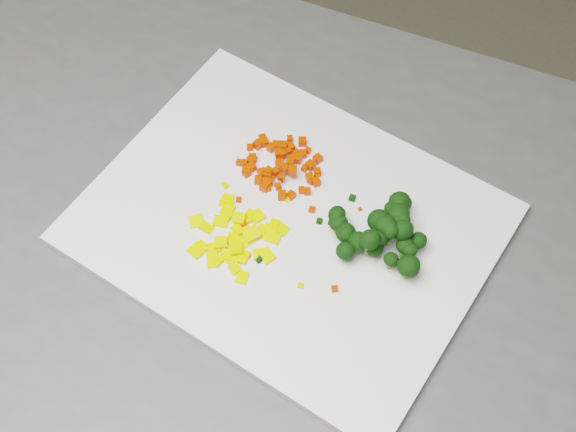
% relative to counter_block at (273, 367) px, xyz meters
% --- Properties ---
extents(counter_block, '(1.04, 0.81, 0.90)m').
position_rel_counter_block_xyz_m(counter_block, '(0.00, 0.00, 0.00)').
color(counter_block, '#4F4F4C').
rests_on(counter_block, ground).
extents(cutting_board, '(0.51, 0.46, 0.01)m').
position_rel_counter_block_xyz_m(cutting_board, '(0.03, -0.01, 0.46)').
color(cutting_board, white).
rests_on(cutting_board, counter_block).
extents(carrot_pile, '(0.09, 0.09, 0.03)m').
position_rel_counter_block_xyz_m(carrot_pile, '(0.00, 0.06, 0.47)').
color(carrot_pile, red).
rests_on(carrot_pile, cutting_board).
extents(pepper_pile, '(0.11, 0.11, 0.01)m').
position_rel_counter_block_xyz_m(pepper_pile, '(-0.02, -0.04, 0.47)').
color(pepper_pile, '#FFE90D').
rests_on(pepper_pile, cutting_board).
extents(broccoli_pile, '(0.11, 0.11, 0.05)m').
position_rel_counter_block_xyz_m(broccoli_pile, '(0.13, -0.01, 0.49)').
color(broccoli_pile, black).
rests_on(broccoli_pile, cutting_board).
extents(carrot_cube_0, '(0.01, 0.01, 0.01)m').
position_rel_counter_block_xyz_m(carrot_cube_0, '(0.03, 0.06, 0.46)').
color(carrot_cube_0, red).
rests_on(carrot_cube_0, carrot_pile).
extents(carrot_cube_1, '(0.01, 0.01, 0.01)m').
position_rel_counter_block_xyz_m(carrot_cube_1, '(0.02, 0.03, 0.47)').
color(carrot_cube_1, red).
rests_on(carrot_cube_1, carrot_pile).
extents(carrot_cube_2, '(0.01, 0.01, 0.01)m').
position_rel_counter_block_xyz_m(carrot_cube_2, '(0.03, 0.09, 0.46)').
color(carrot_cube_2, red).
rests_on(carrot_cube_2, carrot_pile).
extents(carrot_cube_3, '(0.01, 0.01, 0.01)m').
position_rel_counter_block_xyz_m(carrot_cube_3, '(0.02, 0.05, 0.47)').
color(carrot_cube_3, red).
rests_on(carrot_cube_3, carrot_pile).
extents(carrot_cube_4, '(0.01, 0.01, 0.01)m').
position_rel_counter_block_xyz_m(carrot_cube_4, '(0.01, 0.06, 0.46)').
color(carrot_cube_4, red).
rests_on(carrot_cube_4, carrot_pile).
extents(carrot_cube_5, '(0.01, 0.01, 0.01)m').
position_rel_counter_block_xyz_m(carrot_cube_5, '(-0.03, 0.05, 0.47)').
color(carrot_cube_5, red).
rests_on(carrot_cube_5, carrot_pile).
extents(carrot_cube_6, '(0.01, 0.01, 0.01)m').
position_rel_counter_block_xyz_m(carrot_cube_6, '(-0.03, 0.09, 0.47)').
color(carrot_cube_6, red).
rests_on(carrot_cube_6, carrot_pile).
extents(carrot_cube_7, '(0.01, 0.01, 0.01)m').
position_rel_counter_block_xyz_m(carrot_cube_7, '(0.04, 0.03, 0.46)').
color(carrot_cube_7, red).
rests_on(carrot_cube_7, carrot_pile).
extents(carrot_cube_8, '(0.01, 0.01, 0.01)m').
position_rel_counter_block_xyz_m(carrot_cube_8, '(-0.02, 0.09, 0.47)').
color(carrot_cube_8, red).
rests_on(carrot_cube_8, carrot_pile).
extents(carrot_cube_9, '(0.01, 0.01, 0.01)m').
position_rel_counter_block_xyz_m(carrot_cube_9, '(-0.01, 0.08, 0.47)').
color(carrot_cube_9, red).
rests_on(carrot_cube_9, carrot_pile).
extents(carrot_cube_10, '(0.01, 0.01, 0.01)m').
position_rel_counter_block_xyz_m(carrot_cube_10, '(-0.01, 0.05, 0.47)').
color(carrot_cube_10, red).
rests_on(carrot_cube_10, carrot_pile).
extents(carrot_cube_11, '(0.01, 0.01, 0.01)m').
position_rel_counter_block_xyz_m(carrot_cube_11, '(-0.02, 0.04, 0.47)').
color(carrot_cube_11, red).
rests_on(carrot_cube_11, carrot_pile).
extents(carrot_cube_12, '(0.01, 0.01, 0.01)m').
position_rel_counter_block_xyz_m(carrot_cube_12, '(-0.00, 0.05, 0.47)').
color(carrot_cube_12, red).
rests_on(carrot_cube_12, carrot_pile).
extents(carrot_cube_13, '(0.01, 0.01, 0.01)m').
position_rel_counter_block_xyz_m(carrot_cube_13, '(0.00, 0.10, 0.46)').
color(carrot_cube_13, red).
rests_on(carrot_cube_13, carrot_pile).
extents(carrot_cube_14, '(0.01, 0.01, 0.01)m').
position_rel_counter_block_xyz_m(carrot_cube_14, '(0.01, 0.07, 0.47)').
color(carrot_cube_14, red).
rests_on(carrot_cube_14, carrot_pile).
extents(carrot_cube_15, '(0.01, 0.01, 0.01)m').
position_rel_counter_block_xyz_m(carrot_cube_15, '(0.04, 0.05, 0.47)').
color(carrot_cube_15, red).
rests_on(carrot_cube_15, carrot_pile).
extents(carrot_cube_16, '(0.01, 0.01, 0.01)m').
position_rel_counter_block_xyz_m(carrot_cube_16, '(0.01, 0.04, 0.47)').
color(carrot_cube_16, red).
rests_on(carrot_cube_16, carrot_pile).
extents(carrot_cube_17, '(0.01, 0.01, 0.01)m').
position_rel_counter_block_xyz_m(carrot_cube_17, '(0.00, 0.06, 0.47)').
color(carrot_cube_17, red).
rests_on(carrot_cube_17, carrot_pile).
extents(carrot_cube_18, '(0.01, 0.01, 0.01)m').
position_rel_counter_block_xyz_m(carrot_cube_18, '(0.01, 0.09, 0.47)').
color(carrot_cube_18, red).
rests_on(carrot_cube_18, carrot_pile).
extents(carrot_cube_19, '(0.01, 0.01, 0.01)m').
position_rel_counter_block_xyz_m(carrot_cube_19, '(-0.03, 0.05, 0.47)').
color(carrot_cube_19, red).
rests_on(carrot_cube_19, carrot_pile).
extents(carrot_cube_20, '(0.01, 0.01, 0.01)m').
position_rel_counter_block_xyz_m(carrot_cube_20, '(0.00, 0.07, 0.47)').
color(carrot_cube_20, red).
rests_on(carrot_cube_20, carrot_pile).
extents(carrot_cube_21, '(0.01, 0.01, 0.01)m').
position_rel_counter_block_xyz_m(carrot_cube_21, '(-0.01, 0.03, 0.47)').
color(carrot_cube_21, red).
rests_on(carrot_cube_21, carrot_pile).
extents(carrot_cube_22, '(0.01, 0.01, 0.01)m').
position_rel_counter_block_xyz_m(carrot_cube_22, '(-0.00, 0.09, 0.47)').
color(carrot_cube_22, red).
rests_on(carrot_cube_22, carrot_pile).
extents(carrot_cube_23, '(0.01, 0.01, 0.01)m').
position_rel_counter_block_xyz_m(carrot_cube_23, '(0.01, 0.08, 0.47)').
color(carrot_cube_23, red).
rests_on(carrot_cube_23, carrot_pile).
extents(carrot_cube_24, '(0.01, 0.01, 0.01)m').
position_rel_counter_block_xyz_m(carrot_cube_24, '(-0.03, 0.06, 0.46)').
color(carrot_cube_24, red).
rests_on(carrot_cube_24, carrot_pile).
extents(carrot_cube_25, '(0.01, 0.01, 0.01)m').
position_rel_counter_block_xyz_m(carrot_cube_25, '(-0.03, 0.06, 0.47)').
color(carrot_cube_25, red).
rests_on(carrot_cube_25, carrot_pile).
extents(carrot_cube_26, '(0.01, 0.01, 0.01)m').
position_rel_counter_block_xyz_m(carrot_cube_26, '(-0.04, 0.06, 0.46)').
color(carrot_cube_26, red).
rests_on(carrot_cube_26, carrot_pile).
extents(carrot_cube_27, '(0.01, 0.01, 0.01)m').
position_rel_counter_block_xyz_m(carrot_cube_27, '(-0.03, 0.04, 0.47)').
color(carrot_cube_27, red).
rests_on(carrot_cube_27, carrot_pile).
extents(carrot_cube_28, '(0.01, 0.01, 0.01)m').
position_rel_counter_block_xyz_m(carrot_cube_28, '(-0.03, 0.09, 0.46)').
color(carrot_cube_28, red).
rests_on(carrot_cube_28, carrot_pile).
extents(carrot_cube_29, '(0.01, 0.01, 0.01)m').
position_rel_counter_block_xyz_m(carrot_cube_29, '(-0.04, 0.06, 0.46)').
color(carrot_cube_29, red).
rests_on(carrot_cube_29, carrot_pile).
extents(carrot_cube_30, '(0.01, 0.01, 0.01)m').
position_rel_counter_block_xyz_m(carrot_cube_30, '(-0.04, 0.08, 0.46)').
color(carrot_cube_30, red).
rests_on(carrot_cube_30, carrot_pile).
extents(carrot_cube_31, '(0.01, 0.01, 0.01)m').
position_rel_counter_block_xyz_m(carrot_cube_31, '(0.04, 0.05, 0.46)').
color(carrot_cube_31, red).
rests_on(carrot_cube_31, carrot_pile).
extents(carrot_cube_32, '(0.01, 0.01, 0.01)m').
position_rel_counter_block_xyz_m(carrot_cube_32, '(0.04, 0.08, 0.47)').
color(carrot_cube_32, red).
rests_on(carrot_cube_32, carrot_pile).
extents(carrot_cube_33, '(0.01, 0.01, 0.01)m').
position_rel_counter_block_xyz_m(carrot_cube_33, '(0.01, 0.05, 0.47)').
color(carrot_cube_33, red).
rests_on(carrot_cube_33, carrot_pile).
extents(carrot_cube_34, '(0.01, 0.01, 0.01)m').
position_rel_counter_block_xyz_m(carrot_cube_34, '(0.01, 0.08, 0.47)').
color(carrot_cube_34, red).
rests_on(carrot_cube_34, carrot_pile).
extents(carrot_cube_35, '(0.01, 0.01, 0.01)m').
position_rel_counter_block_xyz_m(carrot_cube_35, '(-0.03, 0.06, 0.47)').
color(carrot_cube_35, red).
rests_on(carrot_cube_35, carrot_pile).
extents(carrot_cube_36, '(0.01, 0.01, 0.01)m').
position_rel_counter_block_xyz_m(carrot_cube_36, '(0.02, 0.08, 0.46)').
color(carrot_cube_36, red).
rests_on(carrot_cube_36, carrot_pile).
extents(carrot_cube_37, '(0.01, 0.01, 0.01)m').
position_rel_counter_block_xyz_m(carrot_cube_37, '(-0.00, 0.07, 0.46)').
color(carrot_cube_37, red).
rests_on(carrot_cube_37, carrot_pile).
extents(carrot_cube_38, '(0.01, 0.01, 0.01)m').
position_rel_counter_block_xyz_m(carrot_cube_38, '(0.02, 0.10, 0.47)').
color(carrot_cube_38, red).
rests_on(carrot_cube_38, carrot_pile).
extents(carrot_cube_39, '(0.01, 0.01, 0.01)m').
position_rel_counter_block_xyz_m(carrot_cube_39, '(0.01, 0.02, 0.47)').
color(carrot_cube_39, red).
rests_on(carrot_cube_39, carrot_pile).
extents(carrot_cube_40, '(0.01, 0.01, 0.01)m').
position_rel_counter_block_xyz_m(carrot_cube_40, '(-0.02, 0.05, 0.47)').
color(carrot_cube_40, red).
rests_on(carrot_cube_40, carrot_pile).
extents(carrot_cube_41, '(0.01, 0.01, 0.01)m').
position_rel_counter_block_xyz_m(carrot_cube_41, '(-0.03, 0.08, 0.47)').
color(carrot_cube_41, red).
rests_on(carrot_cube_41, carrot_pile).
extents(carrot_cube_42, '(0.01, 0.01, 0.01)m').
position_rel_counter_block_xyz_m(carrot_cube_42, '(0.02, 0.07, 0.47)').
color(carrot_cube_42, red).
rests_on(carrot_cube_42, carrot_pile).
extents(carrot_cube_43, '(0.01, 0.01, 0.01)m').
position_rel_counter_block_xyz_m(carrot_cube_43, '(0.03, 0.07, 0.47)').
color(carrot_cube_43, red).
rests_on(carrot_cube_43, carrot_pile).
extents(carrot_cube_44, '(0.01, 0.01, 0.01)m').
position_rel_counter_block_xyz_m(carrot_cube_44, '(0.04, 0.06, 0.47)').
color(carrot_cube_44, red).
rests_on(carrot_cube_44, carrot_pile).
extents(carrot_cube_45, '(0.01, 0.01, 0.01)m').
position_rel_counter_block_xyz_m(carrot_cube_45, '(-0.00, 0.03, 0.46)').
color(carrot_cube_45, red).
rests_on(carrot_cube_45, carrot_pile).
extents(carrot_cube_46, '(0.01, 0.01, 0.01)m').
position_rel_counter_block_xyz_m(carrot_cube_46, '(0.04, 0.06, 0.46)').
color(carrot_cube_46, red).
rests_on(carrot_cube_46, carrot_pile).
extents(carrot_cube_47, '(0.01, 0.01, 0.01)m').
position_rel_counter_block_xyz_m(carrot_cube_47, '(-0.00, 0.07, 0.47)').
color(carrot_cube_47, red).
rests_on(carrot_cube_47, carrot_pile).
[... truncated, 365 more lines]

